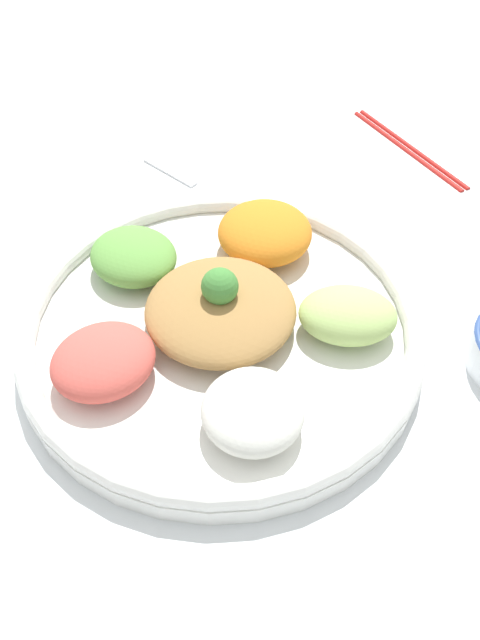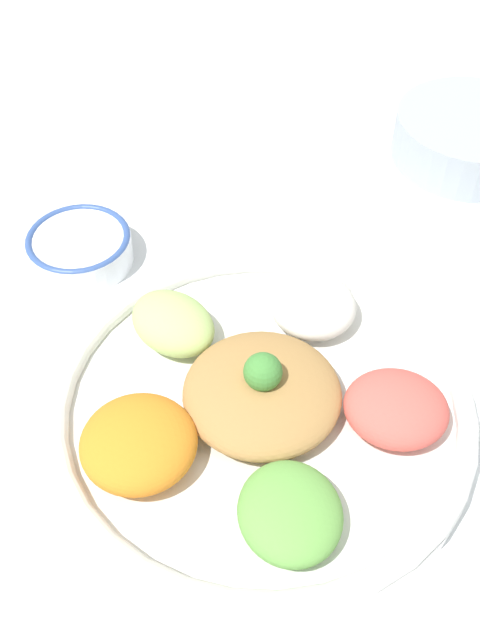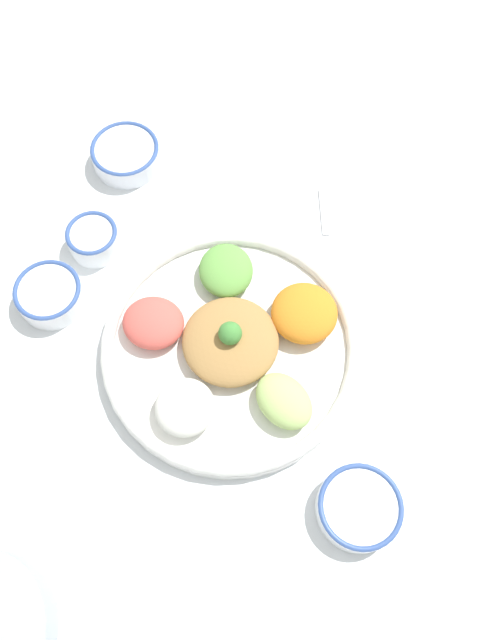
% 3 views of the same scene
% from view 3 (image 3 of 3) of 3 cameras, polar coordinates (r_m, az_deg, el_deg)
% --- Properties ---
extents(ground_plane, '(2.40, 2.40, 0.00)m').
position_cam_3_polar(ground_plane, '(0.95, -1.23, -4.61)').
color(ground_plane, white).
extents(salad_platter, '(0.39, 0.39, 0.09)m').
position_cam_3_polar(salad_platter, '(0.94, -0.77, -2.24)').
color(salad_platter, white).
rests_on(salad_platter, ground_plane).
extents(sauce_bowl_red, '(0.08, 0.08, 0.05)m').
position_cam_3_polar(sauce_bowl_red, '(1.04, -13.26, 7.24)').
color(sauce_bowl_red, white).
rests_on(sauce_bowl_red, ground_plane).
extents(rice_bowl_blue, '(0.12, 0.12, 0.04)m').
position_cam_3_polar(rice_bowl_blue, '(0.89, 10.83, -16.51)').
color(rice_bowl_blue, white).
rests_on(rice_bowl_blue, ground_plane).
extents(sauce_bowl_dark, '(0.12, 0.12, 0.04)m').
position_cam_3_polar(sauce_bowl_dark, '(1.13, -10.40, 14.70)').
color(sauce_bowl_dark, white).
rests_on(sauce_bowl_dark, ground_plane).
extents(rice_bowl_plain, '(0.10, 0.10, 0.04)m').
position_cam_3_polar(rice_bowl_plain, '(1.01, -17.02, 2.27)').
color(rice_bowl_plain, white).
rests_on(rice_bowl_plain, ground_plane).
extents(serving_spoon_main, '(0.14, 0.07, 0.01)m').
position_cam_3_polar(serving_spoon_main, '(1.11, 7.51, 11.74)').
color(serving_spoon_main, silver).
rests_on(serving_spoon_main, ground_plane).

